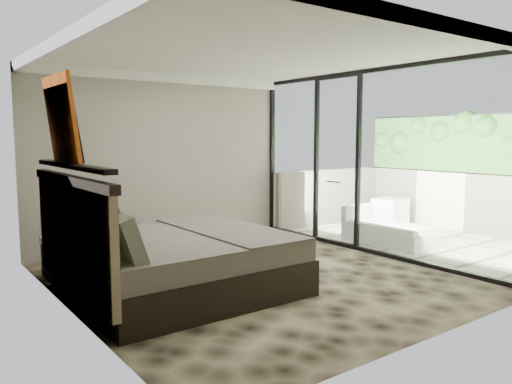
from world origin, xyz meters
TOP-DOWN VIEW (x-y plane):
  - floor at (0.00, 0.00)m, footprint 5.00×5.00m
  - ceiling at (0.00, 0.00)m, footprint 4.50×5.00m
  - back_wall at (0.00, 2.49)m, footprint 4.50×0.02m
  - left_wall at (-2.24, 0.00)m, footprint 0.02×5.00m
  - glass_wall at (2.25, 0.00)m, footprint 0.08×5.00m
  - terrace_slab at (3.75, 0.00)m, footprint 3.00×5.00m
  - parapet_far at (5.10, 0.00)m, footprint 0.30×5.00m
  - foliage_hedge at (5.10, 0.00)m, footprint 0.36×4.60m
  - picture_ledge at (-2.18, 0.10)m, footprint 0.12×2.20m
  - bed at (-1.12, 0.09)m, footprint 2.41×2.33m
  - nightstand at (-1.94, 1.50)m, footprint 0.54×0.54m
  - table_lamp at (-1.99, 1.55)m, footprint 0.35×0.35m
  - abstract_canvas at (-2.19, 0.36)m, footprint 0.13×0.90m
  - framed_print at (-2.14, 0.23)m, footprint 0.11×0.50m
  - ottoman at (4.45, 1.40)m, footprint 0.57×0.57m
  - lounger at (3.03, 0.33)m, footprint 0.79×1.51m

SIDE VIEW (x-z plane):
  - terrace_slab at x=3.75m, z-range -0.12..0.00m
  - floor at x=0.00m, z-range 0.00..0.00m
  - lounger at x=3.03m, z-range -0.11..0.47m
  - nightstand at x=-1.94m, z-range 0.00..0.47m
  - ottoman at x=4.45m, z-range 0.00..0.55m
  - bed at x=-1.12m, z-range -0.28..1.06m
  - parapet_far at x=5.10m, z-range 0.00..1.10m
  - table_lamp at x=-1.99m, z-range 0.61..1.24m
  - back_wall at x=0.00m, z-range 0.00..2.80m
  - left_wall at x=-2.24m, z-range 0.00..2.80m
  - glass_wall at x=2.25m, z-range 0.00..2.80m
  - picture_ledge at x=-2.18m, z-range 1.48..1.52m
  - foliage_hedge at x=5.10m, z-range 1.10..2.20m
  - framed_print at x=-2.14m, z-range 1.53..2.12m
  - abstract_canvas at x=-2.19m, z-range 1.53..2.42m
  - ceiling at x=0.00m, z-range 2.78..2.80m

